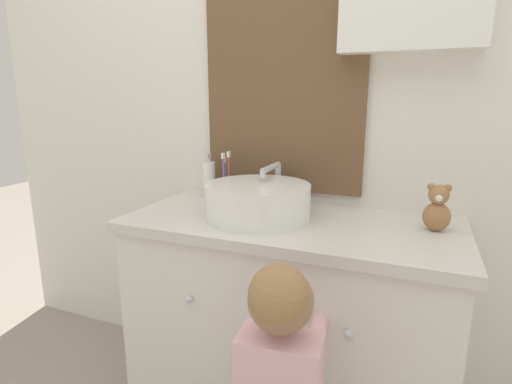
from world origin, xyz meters
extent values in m
cube|color=silver|center=(0.00, 0.63, 1.25)|extent=(3.20, 0.06, 2.50)
cube|color=brown|center=(-0.12, 0.59, 1.31)|extent=(0.64, 0.02, 0.93)
cube|color=#B2C1CC|center=(-0.12, 0.58, 1.31)|extent=(0.58, 0.01, 0.87)
cube|color=silver|center=(0.00, 0.34, 0.38)|extent=(1.09, 0.49, 0.76)
cube|color=beige|center=(0.00, 0.34, 0.78)|extent=(1.13, 0.53, 0.03)
sphere|color=silver|center=(-0.26, 0.08, 0.57)|extent=(0.02, 0.02, 0.02)
sphere|color=silver|center=(0.26, 0.08, 0.57)|extent=(0.02, 0.02, 0.02)
cylinder|color=white|center=(-0.11, 0.32, 0.86)|extent=(0.36, 0.36, 0.12)
cylinder|color=silver|center=(-0.11, 0.32, 0.92)|extent=(0.30, 0.30, 0.01)
cylinder|color=silver|center=(-0.11, 0.53, 0.88)|extent=(0.02, 0.02, 0.16)
cylinder|color=silver|center=(-0.11, 0.45, 0.96)|extent=(0.02, 0.16, 0.02)
cylinder|color=silver|center=(-0.11, 0.37, 0.95)|extent=(0.02, 0.02, 0.02)
sphere|color=white|center=(-0.01, 0.53, 0.84)|extent=(0.06, 0.06, 0.06)
cylinder|color=#66B27F|center=(-0.33, 0.50, 0.84)|extent=(0.07, 0.07, 0.09)
cylinder|color=#D6423D|center=(-0.31, 0.50, 0.91)|extent=(0.01, 0.01, 0.19)
cube|color=white|center=(-0.31, 0.50, 0.99)|extent=(0.01, 0.02, 0.02)
cylinder|color=#3884DB|center=(-0.34, 0.51, 0.89)|extent=(0.01, 0.01, 0.16)
cube|color=white|center=(-0.34, 0.51, 0.96)|extent=(0.01, 0.02, 0.02)
cylinder|color=#8E56B7|center=(-0.33, 0.49, 0.90)|extent=(0.01, 0.01, 0.18)
cube|color=white|center=(-0.33, 0.49, 0.98)|extent=(0.01, 0.02, 0.02)
cylinder|color=white|center=(-0.41, 0.52, 0.87)|extent=(0.05, 0.05, 0.15)
cylinder|color=silver|center=(-0.41, 0.52, 0.96)|extent=(0.02, 0.02, 0.02)
cube|color=silver|center=(-0.41, 0.51, 0.98)|extent=(0.02, 0.03, 0.02)
sphere|color=#997051|center=(0.12, -0.12, 0.75)|extent=(0.16, 0.16, 0.16)
sphere|color=#997047|center=(0.13, -0.14, 0.77)|extent=(0.14, 0.14, 0.14)
cylinder|color=beige|center=(0.18, 0.07, 0.59)|extent=(0.07, 0.25, 0.04)
cylinder|color=#E5CC4C|center=(0.16, 0.19, 0.63)|extent=(0.01, 0.05, 0.12)
ellipsoid|color=#9E7047|center=(0.46, 0.40, 0.85)|extent=(0.08, 0.07, 0.09)
sphere|color=#9E7047|center=(0.46, 0.40, 0.92)|extent=(0.06, 0.06, 0.06)
sphere|color=#9E7047|center=(0.44, 0.40, 0.94)|extent=(0.02, 0.02, 0.02)
sphere|color=#9E7047|center=(0.48, 0.40, 0.94)|extent=(0.02, 0.02, 0.02)
sphere|color=silver|center=(0.46, 0.37, 0.91)|extent=(0.02, 0.02, 0.02)
camera|label=1|loc=(0.39, -0.92, 1.20)|focal=28.00mm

